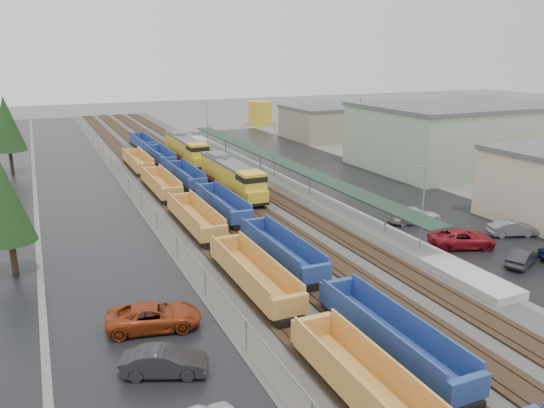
{
  "coord_description": "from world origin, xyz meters",
  "views": [
    {
      "loc": [
        -19.29,
        -13.58,
        16.77
      ],
      "look_at": [
        1.78,
        33.59,
        2.0
      ],
      "focal_mm": 35.0,
      "sensor_mm": 36.0,
      "label": 1
    }
  ],
  "objects_px": {
    "storage_tank": "(260,113)",
    "parked_car_east_e": "(512,229)",
    "locomotive_lead": "(232,176)",
    "parked_car_east_c": "(414,215)",
    "well_string_yellow": "(220,243)",
    "parked_car_west_b": "(164,362)",
    "well_string_blue": "(222,205)",
    "parked_car_east_b": "(462,239)",
    "parked_car_west_c": "(154,317)",
    "parked_car_east_a": "(522,257)",
    "locomotive_trail": "(186,149)"
  },
  "relations": [
    {
      "from": "storage_tank",
      "to": "parked_car_east_e",
      "type": "height_order",
      "value": "storage_tank"
    },
    {
      "from": "locomotive_lead",
      "to": "parked_car_east_e",
      "type": "relative_size",
      "value": 4.09
    },
    {
      "from": "parked_car_east_c",
      "to": "parked_car_east_e",
      "type": "relative_size",
      "value": 1.24
    },
    {
      "from": "well_string_yellow",
      "to": "parked_car_east_e",
      "type": "height_order",
      "value": "well_string_yellow"
    },
    {
      "from": "parked_car_west_b",
      "to": "storage_tank",
      "type": "bearing_deg",
      "value": -3.42
    },
    {
      "from": "parked_car_east_c",
      "to": "parked_car_east_e",
      "type": "distance_m",
      "value": 9.15
    },
    {
      "from": "well_string_yellow",
      "to": "well_string_blue",
      "type": "bearing_deg",
      "value": 70.29
    },
    {
      "from": "parked_car_east_b",
      "to": "parked_car_east_e",
      "type": "relative_size",
      "value": 1.32
    },
    {
      "from": "locomotive_lead",
      "to": "parked_car_east_b",
      "type": "height_order",
      "value": "locomotive_lead"
    },
    {
      "from": "parked_car_west_b",
      "to": "parked_car_east_b",
      "type": "xyz_separation_m",
      "value": [
        28.75,
        8.49,
        0.05
      ]
    },
    {
      "from": "parked_car_west_b",
      "to": "well_string_blue",
      "type": "bearing_deg",
      "value": -2.57
    },
    {
      "from": "well_string_yellow",
      "to": "well_string_blue",
      "type": "distance_m",
      "value": 11.86
    },
    {
      "from": "parked_car_west_c",
      "to": "parked_car_east_c",
      "type": "relative_size",
      "value": 1.07
    },
    {
      "from": "parked_car_west_c",
      "to": "parked_car_east_a",
      "type": "height_order",
      "value": "parked_car_west_c"
    },
    {
      "from": "well_string_yellow",
      "to": "parked_car_west_b",
      "type": "height_order",
      "value": "well_string_yellow"
    },
    {
      "from": "locomotive_lead",
      "to": "well_string_blue",
      "type": "relative_size",
      "value": 0.18
    },
    {
      "from": "well_string_blue",
      "to": "parked_car_west_b",
      "type": "distance_m",
      "value": 29.42
    },
    {
      "from": "parked_car_east_e",
      "to": "well_string_yellow",
      "type": "bearing_deg",
      "value": 94.25
    },
    {
      "from": "parked_car_west_b",
      "to": "parked_car_east_a",
      "type": "xyz_separation_m",
      "value": [
        30.23,
        3.28,
        -0.07
      ]
    },
    {
      "from": "well_string_blue",
      "to": "parked_car_east_a",
      "type": "height_order",
      "value": "well_string_blue"
    },
    {
      "from": "locomotive_lead",
      "to": "parked_car_east_e",
      "type": "xyz_separation_m",
      "value": [
        18.91,
        -25.51,
        -1.48
      ]
    },
    {
      "from": "parked_car_west_c",
      "to": "parked_car_east_b",
      "type": "relative_size",
      "value": 1.0
    },
    {
      "from": "locomotive_lead",
      "to": "well_string_yellow",
      "type": "relative_size",
      "value": 0.2
    },
    {
      "from": "storage_tank",
      "to": "well_string_blue",
      "type": "bearing_deg",
      "value": -116.09
    },
    {
      "from": "locomotive_lead",
      "to": "parked_car_west_b",
      "type": "bearing_deg",
      "value": -115.4
    },
    {
      "from": "well_string_yellow",
      "to": "parked_car_east_b",
      "type": "bearing_deg",
      "value": -19.02
    },
    {
      "from": "well_string_blue",
      "to": "parked_car_west_b",
      "type": "relative_size",
      "value": 22.08
    },
    {
      "from": "well_string_blue",
      "to": "storage_tank",
      "type": "relative_size",
      "value": 17.98
    },
    {
      "from": "storage_tank",
      "to": "parked_car_east_c",
      "type": "xyz_separation_m",
      "value": [
        -15.16,
        -76.43,
        -2.05
      ]
    },
    {
      "from": "locomotive_trail",
      "to": "parked_car_west_b",
      "type": "distance_m",
      "value": 57.89
    },
    {
      "from": "parked_car_west_b",
      "to": "parked_car_east_b",
      "type": "height_order",
      "value": "parked_car_east_b"
    },
    {
      "from": "parked_car_west_b",
      "to": "parked_car_east_c",
      "type": "distance_m",
      "value": 33.5
    },
    {
      "from": "parked_car_east_b",
      "to": "parked_car_east_c",
      "type": "xyz_separation_m",
      "value": [
        0.67,
        7.52,
        -0.02
      ]
    },
    {
      "from": "storage_tank",
      "to": "parked_car_west_b",
      "type": "bearing_deg",
      "value": -115.74
    },
    {
      "from": "well_string_yellow",
      "to": "well_string_blue",
      "type": "height_order",
      "value": "well_string_yellow"
    },
    {
      "from": "well_string_yellow",
      "to": "parked_car_east_a",
      "type": "distance_m",
      "value": 25.04
    },
    {
      "from": "well_string_yellow",
      "to": "parked_car_west_c",
      "type": "height_order",
      "value": "well_string_yellow"
    },
    {
      "from": "parked_car_east_a",
      "to": "parked_car_east_b",
      "type": "relative_size",
      "value": 0.72
    },
    {
      "from": "locomotive_trail",
      "to": "well_string_yellow",
      "type": "height_order",
      "value": "locomotive_trail"
    },
    {
      "from": "parked_car_west_c",
      "to": "parked_car_east_b",
      "type": "distance_m",
      "value": 28.38
    },
    {
      "from": "locomotive_trail",
      "to": "parked_car_east_b",
      "type": "xyz_separation_m",
      "value": [
        12.37,
        -47.01,
        -1.4
      ]
    },
    {
      "from": "well_string_yellow",
      "to": "parked_car_east_a",
      "type": "xyz_separation_m",
      "value": [
        21.85,
        -12.23,
        -0.44
      ]
    },
    {
      "from": "parked_car_east_c",
      "to": "locomotive_lead",
      "type": "bearing_deg",
      "value": 48.31
    },
    {
      "from": "parked_car_east_b",
      "to": "locomotive_trail",
      "type": "bearing_deg",
      "value": 35.16
    },
    {
      "from": "storage_tank",
      "to": "parked_car_east_e",
      "type": "distance_m",
      "value": 83.99
    },
    {
      "from": "parked_car_east_c",
      "to": "locomotive_trail",
      "type": "bearing_deg",
      "value": 31.39
    },
    {
      "from": "well_string_yellow",
      "to": "parked_car_west_b",
      "type": "xyz_separation_m",
      "value": [
        -8.38,
        -15.51,
        -0.37
      ]
    },
    {
      "from": "parked_car_east_e",
      "to": "locomotive_trail",
      "type": "bearing_deg",
      "value": 40.0
    },
    {
      "from": "parked_car_east_c",
      "to": "storage_tank",
      "type": "bearing_deg",
      "value": 1.9
    },
    {
      "from": "parked_car_west_b",
      "to": "parked_car_east_a",
      "type": "height_order",
      "value": "parked_car_west_b"
    }
  ]
}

